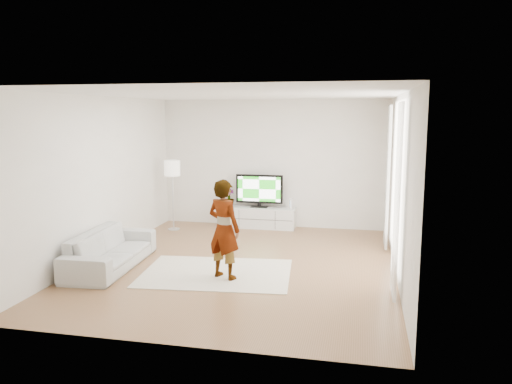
% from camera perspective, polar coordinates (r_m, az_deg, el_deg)
% --- Properties ---
extents(floor, '(6.00, 6.00, 0.00)m').
position_cam_1_polar(floor, '(8.42, -1.74, -8.30)').
color(floor, '#8B5F3E').
rests_on(floor, ground).
extents(ceiling, '(6.00, 6.00, 0.00)m').
position_cam_1_polar(ceiling, '(8.05, -1.84, 11.10)').
color(ceiling, white).
rests_on(ceiling, wall_back).
extents(wall_left, '(0.02, 6.00, 2.80)m').
position_cam_1_polar(wall_left, '(9.05, -17.36, 1.57)').
color(wall_left, white).
rests_on(wall_left, floor).
extents(wall_right, '(0.02, 6.00, 2.80)m').
position_cam_1_polar(wall_right, '(7.91, 16.09, 0.61)').
color(wall_right, white).
rests_on(wall_right, floor).
extents(wall_back, '(5.00, 0.02, 2.80)m').
position_cam_1_polar(wall_back, '(11.04, 1.94, 3.25)').
color(wall_back, white).
rests_on(wall_back, floor).
extents(wall_front, '(5.00, 0.02, 2.80)m').
position_cam_1_polar(wall_front, '(5.30, -9.58, -3.16)').
color(wall_front, white).
rests_on(wall_front, floor).
extents(window, '(0.01, 2.60, 2.50)m').
position_cam_1_polar(window, '(8.20, 15.83, 1.26)').
color(window, white).
rests_on(window, wall_right).
extents(curtain_near, '(0.04, 0.70, 2.60)m').
position_cam_1_polar(curtain_near, '(6.92, 15.80, -0.95)').
color(curtain_near, white).
rests_on(curtain_near, floor).
extents(curtain_far, '(0.04, 0.70, 2.60)m').
position_cam_1_polar(curtain_far, '(9.49, 14.83, 1.71)').
color(curtain_far, white).
rests_on(curtain_far, floor).
extents(media_console, '(1.60, 0.46, 0.45)m').
position_cam_1_polar(media_console, '(11.04, 0.35, -2.92)').
color(media_console, silver).
rests_on(media_console, floor).
extents(television, '(1.04, 0.20, 0.72)m').
position_cam_1_polar(television, '(10.95, 0.39, 0.27)').
color(television, black).
rests_on(television, media_console).
extents(game_console, '(0.08, 0.16, 0.21)m').
position_cam_1_polar(game_console, '(10.85, 3.98, -1.38)').
color(game_console, white).
rests_on(game_console, media_console).
extents(potted_plant, '(0.28, 0.28, 0.39)m').
position_cam_1_polar(potted_plant, '(11.11, -3.09, -0.64)').
color(potted_plant, '#3F7238').
rests_on(potted_plant, media_console).
extents(rug, '(2.47, 1.89, 0.01)m').
position_cam_1_polar(rug, '(8.01, -4.53, -9.20)').
color(rug, beige).
rests_on(rug, floor).
extents(player, '(0.65, 0.55, 1.52)m').
position_cam_1_polar(player, '(7.57, -3.68, -4.25)').
color(player, '#334772').
rests_on(player, rug).
extents(sofa, '(0.93, 2.11, 0.60)m').
position_cam_1_polar(sofa, '(8.54, -16.29, -6.31)').
color(sofa, beige).
rests_on(sofa, floor).
extents(floor_lamp, '(0.33, 0.33, 1.51)m').
position_cam_1_polar(floor_lamp, '(10.82, -9.55, 2.35)').
color(floor_lamp, silver).
rests_on(floor_lamp, floor).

